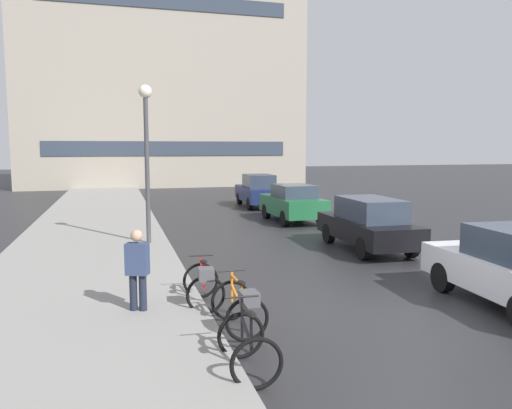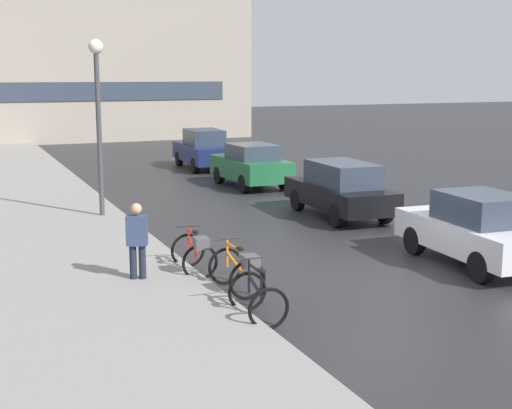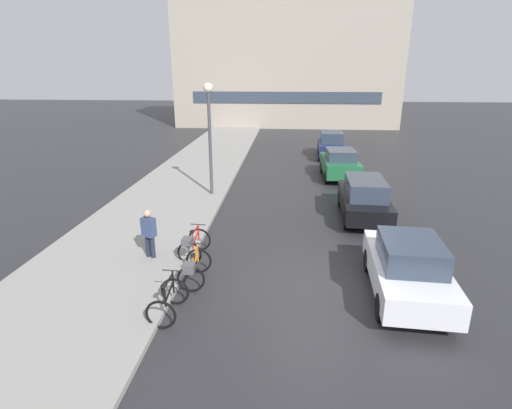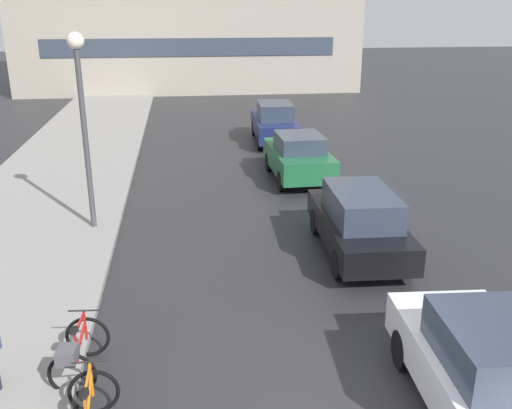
# 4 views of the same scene
# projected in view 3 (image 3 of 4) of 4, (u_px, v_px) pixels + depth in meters

# --- Properties ---
(ground_plane) EXTENTS (140.00, 140.00, 0.00)m
(ground_plane) POSITION_uv_depth(u_px,v_px,m) (314.00, 288.00, 10.62)
(ground_plane) COLOR #28282B
(sidewalk_kerb) EXTENTS (4.80, 60.00, 0.14)m
(sidewalk_kerb) POSITION_uv_depth(u_px,v_px,m) (186.00, 182.00, 20.51)
(sidewalk_kerb) COLOR gray
(sidewalk_kerb) RESTS_ON ground
(bicycle_nearest) EXTENTS (0.76, 1.09, 0.98)m
(bicycle_nearest) POSITION_uv_depth(u_px,v_px,m) (168.00, 301.00, 9.31)
(bicycle_nearest) COLOR black
(bicycle_nearest) RESTS_ON ground
(bicycle_second) EXTENTS (0.77, 1.39, 0.95)m
(bicycle_second) POSITION_uv_depth(u_px,v_px,m) (194.00, 268.00, 10.68)
(bicycle_second) COLOR black
(bicycle_second) RESTS_ON ground
(bicycle_third) EXTENTS (0.83, 1.39, 0.97)m
(bicycle_third) POSITION_uv_depth(u_px,v_px,m) (193.00, 244.00, 12.12)
(bicycle_third) COLOR black
(bicycle_third) RESTS_ON ground
(car_white) EXTENTS (1.97, 4.02, 1.59)m
(car_white) POSITION_uv_depth(u_px,v_px,m) (408.00, 268.00, 10.06)
(car_white) COLOR silver
(car_white) RESTS_ON ground
(car_black) EXTENTS (1.85, 4.25, 1.61)m
(car_black) POSITION_uv_depth(u_px,v_px,m) (364.00, 198.00, 15.51)
(car_black) COLOR black
(car_black) RESTS_ON ground
(car_green) EXTENTS (1.86, 3.82, 1.58)m
(car_green) POSITION_uv_depth(u_px,v_px,m) (340.00, 163.00, 21.36)
(car_green) COLOR #1E6038
(car_green) RESTS_ON ground
(car_navy) EXTENTS (1.86, 4.31, 1.72)m
(car_navy) POSITION_uv_depth(u_px,v_px,m) (331.00, 145.00, 26.57)
(car_navy) COLOR navy
(car_navy) RESTS_ON ground
(pedestrian) EXTENTS (0.46, 0.37, 1.65)m
(pedestrian) POSITION_uv_depth(u_px,v_px,m) (149.00, 233.00, 11.87)
(pedestrian) COLOR #1E2333
(pedestrian) RESTS_ON ground
(streetlamp) EXTENTS (0.41, 0.41, 5.04)m
(streetlamp) POSITION_uv_depth(u_px,v_px,m) (209.00, 122.00, 17.33)
(streetlamp) COLOR #424247
(streetlamp) RESTS_ON ground
(building_facade_main) EXTENTS (22.37, 7.99, 16.94)m
(building_facade_main) POSITION_uv_depth(u_px,v_px,m) (287.00, 41.00, 40.90)
(building_facade_main) COLOR #9E9384
(building_facade_main) RESTS_ON ground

